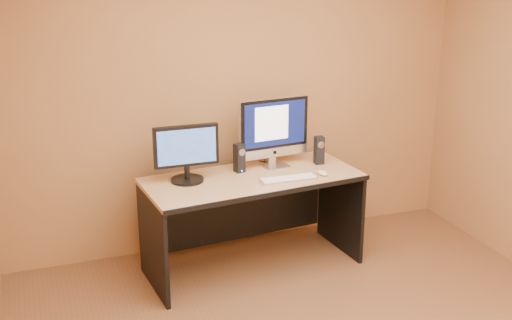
% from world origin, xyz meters
% --- Properties ---
extents(walls, '(4.00, 4.00, 2.60)m').
position_xyz_m(walls, '(0.00, 0.00, 1.30)').
color(walls, '#98653D').
rests_on(walls, ground).
extents(desk, '(1.75, 0.89, 0.78)m').
position_xyz_m(desk, '(-0.06, 1.44, 0.39)').
color(desk, tan).
rests_on(desk, ground).
extents(imac, '(0.62, 0.27, 0.58)m').
position_xyz_m(imac, '(0.20, 1.62, 1.07)').
color(imac, silver).
rests_on(imac, desk).
extents(second_monitor, '(0.51, 0.26, 0.44)m').
position_xyz_m(second_monitor, '(-0.56, 1.53, 1.00)').
color(second_monitor, black).
rests_on(second_monitor, desk).
extents(speaker_left, '(0.09, 0.09, 0.23)m').
position_xyz_m(speaker_left, '(-0.12, 1.59, 0.90)').
color(speaker_left, black).
rests_on(speaker_left, desk).
extents(speaker_right, '(0.08, 0.08, 0.23)m').
position_xyz_m(speaker_right, '(0.57, 1.56, 0.90)').
color(speaker_right, black).
rests_on(speaker_right, desk).
extents(keyboard, '(0.45, 0.13, 0.02)m').
position_xyz_m(keyboard, '(0.18, 1.29, 0.79)').
color(keyboard, silver).
rests_on(keyboard, desk).
extents(mouse, '(0.08, 0.12, 0.04)m').
position_xyz_m(mouse, '(0.47, 1.29, 0.80)').
color(mouse, silver).
rests_on(mouse, desk).
extents(cable_a, '(0.15, 0.19, 0.01)m').
position_xyz_m(cable_a, '(0.20, 1.70, 0.78)').
color(cable_a, black).
rests_on(cable_a, desk).
extents(cable_b, '(0.09, 0.17, 0.01)m').
position_xyz_m(cable_b, '(0.14, 1.72, 0.78)').
color(cable_b, black).
rests_on(cable_b, desk).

